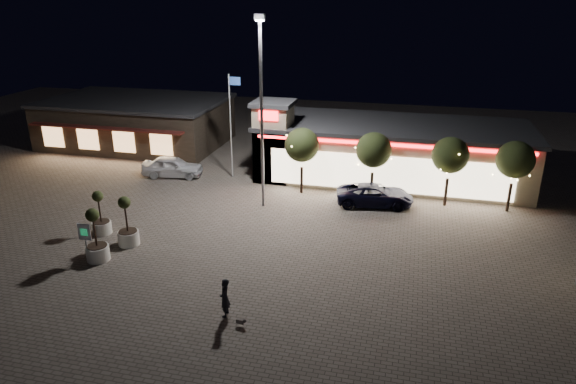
% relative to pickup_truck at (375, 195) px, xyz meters
% --- Properties ---
extents(ground, '(90.00, 90.00, 0.00)m').
position_rel_pickup_truck_xyz_m(ground, '(-9.34, -9.94, -0.72)').
color(ground, '#675C53').
rests_on(ground, ground).
extents(retail_building, '(20.40, 8.40, 6.10)m').
position_rel_pickup_truck_xyz_m(retail_building, '(0.16, 5.88, 1.49)').
color(retail_building, tan).
rests_on(retail_building, ground).
extents(restaurant_building, '(16.40, 11.00, 4.30)m').
position_rel_pickup_truck_xyz_m(restaurant_building, '(-23.34, 10.04, 1.44)').
color(restaurant_building, '#382D23').
rests_on(restaurant_building, ground).
extents(floodlight_pole, '(0.60, 0.40, 12.38)m').
position_rel_pickup_truck_xyz_m(floodlight_pole, '(-7.34, -1.94, 6.30)').
color(floodlight_pole, gray).
rests_on(floodlight_pole, ground).
extents(flagpole, '(0.95, 0.10, 8.00)m').
position_rel_pickup_truck_xyz_m(flagpole, '(-11.25, 3.06, 4.03)').
color(flagpole, white).
rests_on(flagpole, ground).
extents(string_tree_a, '(2.42, 2.42, 4.79)m').
position_rel_pickup_truck_xyz_m(string_tree_a, '(-5.34, 1.06, 2.84)').
color(string_tree_a, '#332319').
rests_on(string_tree_a, ground).
extents(string_tree_b, '(2.42, 2.42, 4.79)m').
position_rel_pickup_truck_xyz_m(string_tree_b, '(-0.34, 1.06, 2.84)').
color(string_tree_b, '#332319').
rests_on(string_tree_b, ground).
extents(string_tree_c, '(2.42, 2.42, 4.79)m').
position_rel_pickup_truck_xyz_m(string_tree_c, '(4.66, 1.06, 2.84)').
color(string_tree_c, '#332319').
rests_on(string_tree_c, ground).
extents(string_tree_d, '(2.42, 2.42, 4.79)m').
position_rel_pickup_truck_xyz_m(string_tree_d, '(8.66, 1.06, 2.84)').
color(string_tree_d, '#332319').
rests_on(string_tree_d, ground).
extents(pickup_truck, '(5.47, 3.12, 1.44)m').
position_rel_pickup_truck_xyz_m(pickup_truck, '(0.00, 0.00, 0.00)').
color(pickup_truck, black).
rests_on(pickup_truck, ground).
extents(white_sedan, '(4.96, 2.64, 1.60)m').
position_rel_pickup_truck_xyz_m(white_sedan, '(-15.96, 2.07, 0.08)').
color(white_sedan, silver).
rests_on(white_sedan, ground).
extents(pedestrian, '(0.47, 0.69, 1.83)m').
position_rel_pickup_truck_xyz_m(pedestrian, '(-5.34, -14.62, 0.20)').
color(pedestrian, black).
rests_on(pedestrian, ground).
extents(dog, '(0.47, 0.19, 0.25)m').
position_rel_pickup_truck_xyz_m(dog, '(-4.37, -15.20, -0.47)').
color(dog, '#59514C').
rests_on(dog, ground).
extents(planter_left, '(1.11, 1.11, 2.73)m').
position_rel_pickup_truck_xyz_m(planter_left, '(-15.50, -8.44, 0.12)').
color(planter_left, silver).
rests_on(planter_left, ground).
extents(planter_mid, '(1.22, 1.22, 3.01)m').
position_rel_pickup_truck_xyz_m(planter_mid, '(-13.84, -11.42, 0.21)').
color(planter_mid, silver).
rests_on(planter_mid, ground).
extents(planter_right, '(1.20, 1.20, 2.95)m').
position_rel_pickup_truck_xyz_m(planter_right, '(-13.20, -9.36, 0.19)').
color(planter_right, silver).
rests_on(planter_right, ground).
extents(valet_sign, '(0.72, 0.11, 2.19)m').
position_rel_pickup_truck_xyz_m(valet_sign, '(-14.31, -11.66, 0.81)').
color(valet_sign, gray).
rests_on(valet_sign, ground).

